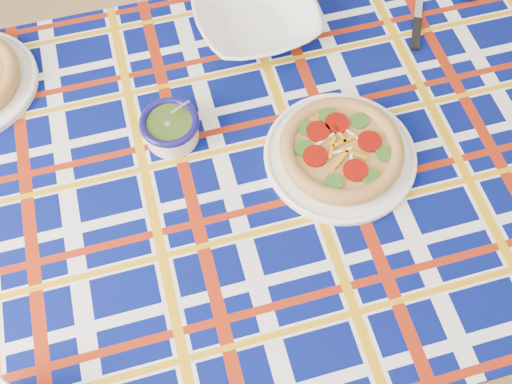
{
  "coord_description": "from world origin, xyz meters",
  "views": [
    {
      "loc": [
        -0.37,
        -0.3,
        1.72
      ],
      "look_at": [
        -0.35,
        0.21,
        0.76
      ],
      "focal_mm": 40.0,
      "sensor_mm": 36.0,
      "label": 1
    }
  ],
  "objects_px": {
    "dining_table": "(261,181)",
    "serving_bowl": "(256,19)",
    "pesto_bowl": "(170,127)",
    "main_focaccia_plate": "(341,150)"
  },
  "relations": [
    {
      "from": "dining_table",
      "to": "main_focaccia_plate",
      "type": "xyz_separation_m",
      "value": [
        0.16,
        0.0,
        0.11
      ]
    },
    {
      "from": "pesto_bowl",
      "to": "main_focaccia_plate",
      "type": "bearing_deg",
      "value": -11.3
    },
    {
      "from": "pesto_bowl",
      "to": "serving_bowl",
      "type": "bearing_deg",
      "value": 56.91
    },
    {
      "from": "dining_table",
      "to": "main_focaccia_plate",
      "type": "height_order",
      "value": "main_focaccia_plate"
    },
    {
      "from": "dining_table",
      "to": "serving_bowl",
      "type": "height_order",
      "value": "serving_bowl"
    },
    {
      "from": "main_focaccia_plate",
      "to": "pesto_bowl",
      "type": "relative_size",
      "value": 2.62
    },
    {
      "from": "dining_table",
      "to": "serving_bowl",
      "type": "distance_m",
      "value": 0.37
    },
    {
      "from": "pesto_bowl",
      "to": "serving_bowl",
      "type": "relative_size",
      "value": 0.44
    },
    {
      "from": "main_focaccia_plate",
      "to": "serving_bowl",
      "type": "xyz_separation_m",
      "value": [
        -0.15,
        0.35,
        0.0
      ]
    },
    {
      "from": "dining_table",
      "to": "serving_bowl",
      "type": "relative_size",
      "value": 6.47
    }
  ]
}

